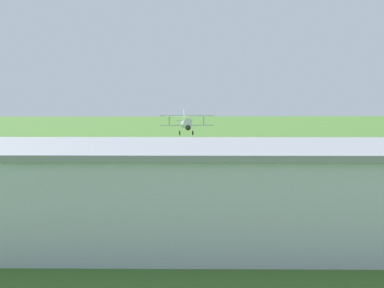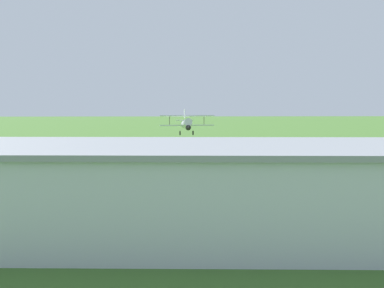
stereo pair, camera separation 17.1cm
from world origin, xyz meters
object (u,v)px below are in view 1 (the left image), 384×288
at_px(biplane, 186,123).
at_px(person_at_fence_line, 332,180).
at_px(hangar, 215,191).
at_px(person_walking_on_apron, 311,181).

xyz_separation_m(biplane, person_at_fence_line, (-14.77, 19.30, -5.00)).
height_order(hangar, person_at_fence_line, hangar).
distance_m(hangar, biplane, 35.66).
bearing_deg(hangar, person_at_fence_line, -130.01).
distance_m(hangar, person_at_fence_line, 21.32).
height_order(person_walking_on_apron, person_at_fence_line, person_walking_on_apron).
bearing_deg(biplane, person_at_fence_line, 127.44).
bearing_deg(biplane, hangar, 91.85).
xyz_separation_m(hangar, biplane, (1.14, -35.53, 2.71)).
xyz_separation_m(person_walking_on_apron, person_at_fence_line, (-2.58, -1.03, -0.10)).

